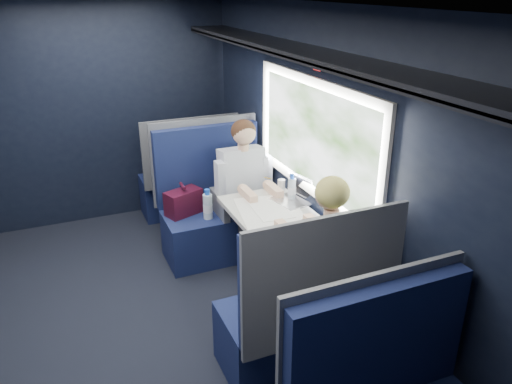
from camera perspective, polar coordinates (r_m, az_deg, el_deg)
name	(u,v)px	position (r m, az deg, el deg)	size (l,w,h in m)	color
ground	(149,324)	(4.06, -12.16, -14.51)	(2.80, 4.20, 0.01)	black
room_shell	(133,138)	(3.39, -13.84, 5.96)	(3.00, 4.40, 2.40)	black
table	(271,223)	(3.96, 1.77, -3.53)	(0.62, 1.00, 0.74)	#54565E
seat_bay_near	(214,211)	(4.74, -4.84, -2.22)	(1.04, 0.62, 1.26)	#0C1338
seat_bay_far	(302,317)	(3.36, 5.23, -14.04)	(1.04, 0.62, 1.26)	#0C1338
seat_row_front	(188,180)	(5.56, -7.76, 1.42)	(1.04, 0.51, 1.16)	#0C1338
man	(246,185)	(4.55, -1.13, 0.85)	(0.53, 0.56, 1.32)	black
woman	(324,255)	(3.41, 7.83, -7.19)	(0.53, 0.56, 1.32)	black
papers	(272,214)	(3.93, 1.80, -2.48)	(0.48, 0.70, 0.01)	white
laptop	(296,194)	(4.14, 4.54, -0.26)	(0.29, 0.34, 0.23)	silver
bottle_small	(292,188)	(4.16, 4.12, 0.42)	(0.07, 0.07, 0.23)	silver
cup	(281,184)	(4.39, 2.91, 0.89)	(0.07, 0.07, 0.08)	white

